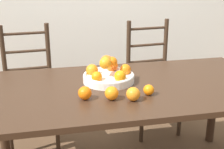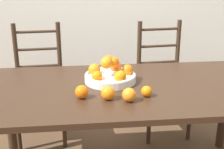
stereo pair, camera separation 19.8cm
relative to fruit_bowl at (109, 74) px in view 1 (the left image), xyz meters
name	(u,v)px [view 1 (the left image)]	position (x,y,z in m)	size (l,w,h in m)	color
dining_table	(129,97)	(0.12, -0.10, -0.14)	(1.92, 0.98, 0.76)	#382316
fruit_bowl	(109,74)	(0.00, 0.00, 0.00)	(0.35, 0.35, 0.18)	white
orange_loose_0	(149,90)	(0.19, -0.28, -0.02)	(0.07, 0.07, 0.07)	orange
orange_loose_1	(85,93)	(-0.20, -0.27, -0.01)	(0.08, 0.08, 0.08)	orange
orange_loose_2	(112,93)	(-0.05, -0.30, -0.01)	(0.08, 0.08, 0.08)	orange
orange_loose_3	(133,94)	(0.07, -0.34, -0.01)	(0.08, 0.08, 0.08)	orange
chair_left	(30,90)	(-0.56, 0.66, -0.32)	(0.45, 0.43, 1.04)	#382619
chair_right	(152,80)	(0.55, 0.66, -0.32)	(0.46, 0.44, 1.04)	#382619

